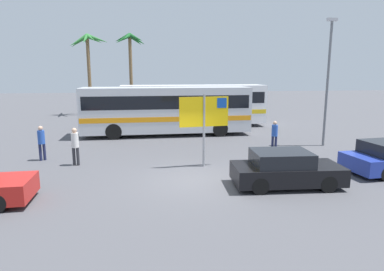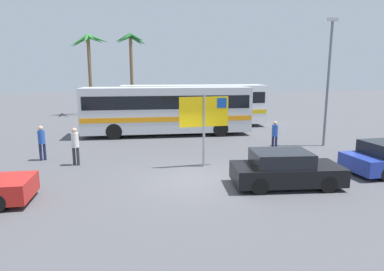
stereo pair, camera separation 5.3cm
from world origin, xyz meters
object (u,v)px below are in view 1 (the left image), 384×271
pedestrian_crossing_lot (41,140)px  ferry_sign (205,115)px  bus_front_coach (166,108)px  bus_rear_coach (193,103)px  car_black (285,169)px  pedestrian_by_bus (275,133)px  pedestrian_near_sign (75,143)px

pedestrian_crossing_lot → ferry_sign: bearing=-134.0°
bus_front_coach → bus_rear_coach: size_ratio=1.00×
bus_rear_coach → pedestrian_crossing_lot: size_ratio=6.59×
car_black → pedestrian_crossing_lot: (-9.88, 5.20, 0.34)m
pedestrian_crossing_lot → pedestrian_by_bus: size_ratio=1.05×
car_black → pedestrian_by_bus: pedestrian_by_bus is taller
bus_front_coach → pedestrian_by_bus: 7.68m
bus_rear_coach → car_black: bearing=-85.1°
ferry_sign → car_black: bearing=-57.2°
bus_front_coach → bus_rear_coach: same height
ferry_sign → car_black: size_ratio=0.79×
pedestrian_crossing_lot → pedestrian_by_bus: (11.74, 0.39, -0.05)m
bus_front_coach → pedestrian_by_bus: size_ratio=6.92×
bus_front_coach → pedestrian_crossing_lot: (-6.36, -5.79, -0.81)m
pedestrian_by_bus → pedestrian_near_sign: pedestrian_near_sign is taller
bus_front_coach → ferry_sign: bearing=-82.1°
bus_front_coach → pedestrian_by_bus: bearing=-45.1°
car_black → pedestrian_near_sign: 9.10m
bus_rear_coach → ferry_sign: (-1.20, -11.26, 0.54)m
bus_rear_coach → car_black: 14.42m
pedestrian_crossing_lot → car_black: bearing=-145.7°
pedestrian_crossing_lot → pedestrian_near_sign: size_ratio=0.97×
bus_rear_coach → pedestrian_crossing_lot: 12.60m
bus_rear_coach → car_black: (1.22, -14.32, -1.15)m
ferry_sign → pedestrian_crossing_lot: 7.88m
pedestrian_by_bus → pedestrian_near_sign: size_ratio=0.93×
ferry_sign → bus_front_coach: bearing=92.3°
ferry_sign → car_black: 4.25m
bus_rear_coach → pedestrian_by_bus: size_ratio=6.92×
ferry_sign → pedestrian_near_sign: bearing=164.4°
pedestrian_crossing_lot → pedestrian_near_sign: (1.74, -1.14, 0.03)m
ferry_sign → car_black: ferry_sign is taller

